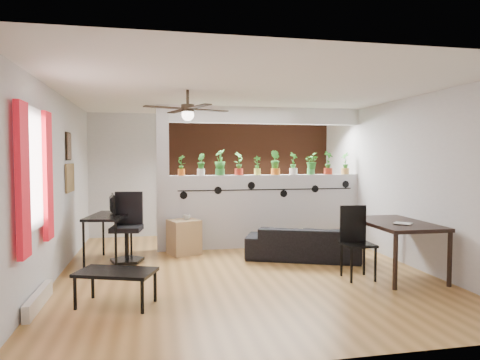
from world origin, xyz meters
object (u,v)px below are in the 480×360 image
Objects in this scene: potted_plant_1 at (201,164)px; sofa at (303,243)px; ceiling_fan at (188,111)px; coffee_table at (116,274)px; potted_plant_6 at (293,163)px; cube_shelf at (184,237)px; computer_desk at (109,219)px; potted_plant_2 at (220,162)px; potted_plant_5 at (276,162)px; potted_plant_9 at (345,163)px; potted_plant_0 at (181,165)px; office_chair at (127,232)px; potted_plant_7 at (311,163)px; potted_plant_3 at (239,163)px; cup at (187,217)px; potted_plant_4 at (257,165)px; folding_chair at (355,235)px; dining_table at (396,227)px; potted_plant_8 at (328,162)px.

potted_plant_1 is 0.23× the size of sofa.
ceiling_fan is 2.37m from coffee_table.
cube_shelf is at bearing -170.77° from potted_plant_6.
computer_desk is at bearing 136.85° from ceiling_fan.
potted_plant_2 is 1.05m from potted_plant_5.
ceiling_fan reaches higher than cube_shelf.
potted_plant_9 is at bearing 0.00° from potted_plant_2.
potted_plant_5 is at bearing 0.00° from potted_plant_0.
coffee_table is at bearing -90.19° from office_chair.
cube_shelf is at bearing 69.23° from coffee_table.
potted_plant_7 is at bearing 0.00° from potted_plant_2.
potted_plant_3 is at bearing 54.83° from coffee_table.
cup is (-1.69, -0.34, -0.95)m from potted_plant_5.
potted_plant_5 is 0.42× the size of office_chair.
potted_plant_3 is at bearing 17.22° from computer_desk.
potted_plant_4 is (0.70, 0.00, -0.06)m from potted_plant_2.
potted_plant_0 reaches higher than cup.
ceiling_fan reaches higher than computer_desk.
computer_desk is 1.14× the size of folding_chair.
ceiling_fan reaches higher than potted_plant_1.
sofa is 1.26m from folding_chair.
dining_table is (0.97, -1.16, 0.42)m from sofa.
potted_plant_6 is (1.76, 0.00, 0.01)m from potted_plant_1.
potted_plant_0 is at bearing 71.86° from coffee_table.
potted_plant_9 is 3.52× the size of cup.
office_chair is at bearing -162.41° from potted_plant_4.
potted_plant_8 is 2.53m from folding_chair.
potted_plant_3 is at bearing -180.00° from potted_plant_4.
potted_plant_2 is 3.46m from coffee_table.
ceiling_fan is 3.36m from dining_table.
sofa is at bearing -7.25° from computer_desk.
cup is 0.12× the size of folding_chair.
dining_table is (0.78, -2.25, -0.90)m from potted_plant_6.
folding_chair reaches higher than computer_desk.
potted_plant_8 is 0.35m from potted_plant_9.
computer_desk is at bearing -170.91° from potted_plant_9.
potted_plant_7 is (2.46, 0.00, 0.02)m from potted_plant_0.
potted_plant_9 is at bearing -15.24° from cube_shelf.
office_chair reaches higher than sofa.
sofa is 14.43× the size of cup.
potted_plant_7 reaches higher than folding_chair.
potted_plant_9 reaches higher than cup.
potted_plant_9 is at bearing 0.00° from potted_plant_5.
potted_plant_3 is 1.68m from cube_shelf.
cube_shelf is at bearing 146.35° from dining_table.
potted_plant_8 is at bearing 0.00° from potted_plant_1.
dining_table is at bearing -79.23° from potted_plant_7.
potted_plant_0 is at bearing 180.00° from potted_plant_7.
cup is (0.05, 0.00, 0.35)m from cube_shelf.
ceiling_fan reaches higher than office_chair.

